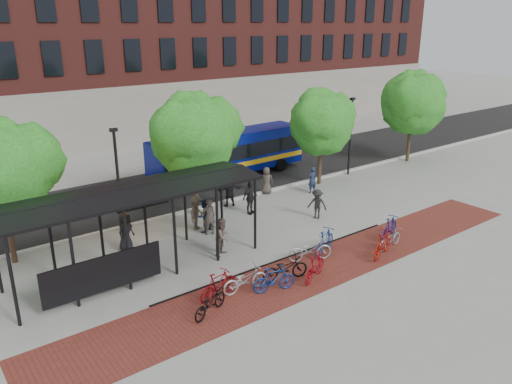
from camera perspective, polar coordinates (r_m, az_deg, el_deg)
ground at (r=25.79m, az=2.73°, el=-3.31°), size 160.00×160.00×0.00m
asphalt_street at (r=31.95m, az=-6.51°, el=1.04°), size 160.00×8.00×0.01m
curb at (r=28.74m, az=-2.39°, el=-0.80°), size 160.00×0.25×0.12m
brick_strip at (r=21.22m, az=7.30°, el=-8.58°), size 24.00×3.00×0.01m
bike_rack_rail at (r=21.02m, az=3.00°, el=-8.74°), size 12.00×0.05×0.95m
building_brick at (r=51.02m, az=-7.84°, el=19.03°), size 55.00×14.00×20.00m
bus_shelter at (r=20.34m, az=-14.10°, el=-1.05°), size 10.60×3.07×3.60m
tree_a at (r=22.54m, az=-27.15°, el=2.66°), size 4.90×4.00×6.18m
tree_b at (r=25.50m, az=-7.06°, el=6.81°), size 5.15×4.20×6.47m
tree_c at (r=31.00m, az=7.56°, el=8.17°), size 4.66×3.80×5.92m
tree_d at (r=37.75m, az=17.54°, el=10.02°), size 5.39×4.40×6.55m
lamp_post_left at (r=24.42m, az=-15.50°, el=1.56°), size 0.35×0.20×5.12m
lamp_post_right at (r=33.50m, az=10.74°, el=6.52°), size 0.35×0.20×5.12m
bus at (r=32.66m, az=-3.11°, el=4.62°), size 11.03×2.88×2.96m
bike_0 at (r=17.89m, az=-5.30°, el=-12.48°), size 1.81×1.17×0.90m
bike_1 at (r=18.77m, az=-4.38°, el=-10.52°), size 1.85×0.83×1.08m
bike_2 at (r=19.17m, az=-1.25°, el=-9.96°), size 1.93×0.86×0.98m
bike_3 at (r=19.15m, az=2.07°, el=-9.93°), size 1.77×0.97×1.02m
bike_4 at (r=19.98m, az=3.34°, el=-8.67°), size 2.03×1.16×1.01m
bike_5 at (r=20.11m, az=6.73°, el=-8.48°), size 1.85×1.15×1.08m
bike_6 at (r=21.57m, az=6.18°, el=-6.54°), size 2.06×1.37×1.03m
bike_7 at (r=22.29m, az=7.86°, el=-5.60°), size 1.94×1.19×1.13m
bike_9 at (r=22.49m, az=14.28°, el=-5.77°), size 2.00×1.12×1.16m
bike_10 at (r=23.41m, az=15.06°, el=-5.17°), size 1.79×0.85×0.90m
bike_11 at (r=24.48m, az=15.03°, el=-3.90°), size 1.81×0.99×1.05m
pedestrian_0 at (r=22.98m, az=-14.70°, el=-4.36°), size 1.05×0.92×1.81m
pedestrian_1 at (r=23.97m, az=-5.40°, el=-2.85°), size 0.73×0.56×1.78m
pedestrian_2 at (r=24.31m, az=-5.96°, el=-2.72°), size 0.95×0.83×1.65m
pedestrian_3 at (r=24.64m, az=-6.80°, el=-2.35°), size 1.28×1.16×1.73m
pedestrian_4 at (r=26.42m, az=-0.68°, el=-0.63°), size 1.13×0.65×1.82m
pedestrian_5 at (r=27.61m, az=-3.05°, el=0.13°), size 1.68×0.82×1.74m
pedestrian_6 at (r=29.56m, az=1.21°, el=1.32°), size 0.94×0.83×1.62m
pedestrian_7 at (r=29.89m, az=6.43°, el=1.39°), size 0.61×0.42×1.61m
pedestrian_8 at (r=21.87m, az=-3.81°, el=-5.11°), size 1.03×0.94×1.71m
pedestrian_9 at (r=26.00m, az=7.01°, el=-1.37°), size 1.01×1.18×1.58m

